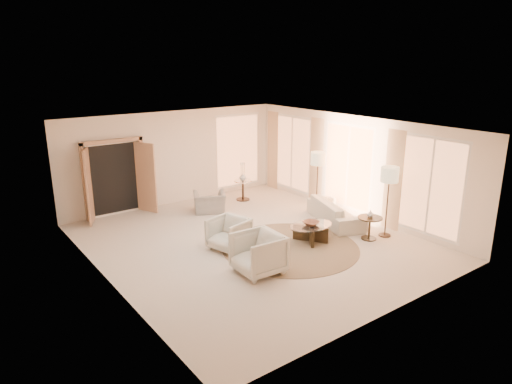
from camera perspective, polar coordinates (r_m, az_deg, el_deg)
room at (r=10.66m, az=-0.45°, el=0.69°), size 7.04×8.04×2.83m
windows_right at (r=13.00m, az=11.68°, el=3.02°), size 0.10×6.40×2.40m
window_back_corner at (r=15.10m, az=-2.25°, el=5.18°), size 1.70×0.10×2.40m
curtains_right at (r=13.58m, az=8.71°, el=3.51°), size 0.06×5.20×2.60m
french_doors at (r=13.19m, az=-17.13°, el=1.54°), size 1.95×0.66×2.16m
area_rug at (r=10.83m, az=4.32°, el=-6.91°), size 3.89×3.89×0.01m
sofa at (r=12.49m, az=9.91°, el=-2.43°), size 1.49×2.23×0.61m
armchair_left at (r=10.61m, az=-3.44°, el=-5.04°), size 0.93×0.97×0.82m
armchair_right at (r=9.43m, az=0.27°, el=-7.47°), size 0.90×0.95×0.93m
accent_chair at (r=13.18m, az=-5.85°, el=-0.88°), size 1.05×0.92×0.78m
coffee_table at (r=11.13m, az=6.86°, el=-4.88°), size 1.18×1.18×0.42m
end_table at (r=11.50m, az=14.02°, el=-3.91°), size 0.60×0.60×0.57m
side_table at (r=14.24m, az=-1.65°, el=0.49°), size 0.54×0.54×0.63m
floor_lamp_near at (r=13.07m, az=7.76°, el=3.84°), size 0.42×0.42×1.74m
floor_lamp_far at (r=11.48m, az=16.34°, el=1.73°), size 0.43×0.43×1.77m
bowl at (r=11.06m, az=6.89°, el=-3.89°), size 0.45×0.45×0.09m
end_vase at (r=11.41m, az=14.11°, el=-2.68°), size 0.22×0.22×0.18m
side_vase at (r=14.15m, az=-1.66°, el=1.90°), size 0.25×0.25×0.24m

